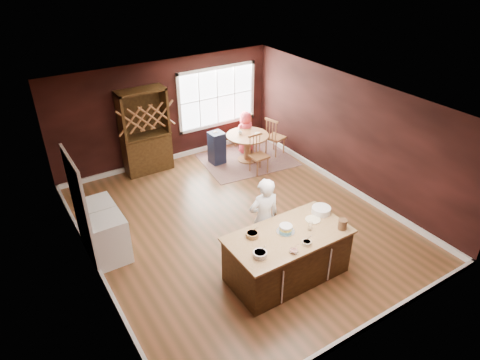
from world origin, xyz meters
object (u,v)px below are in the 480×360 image
at_px(high_chair, 217,147).
at_px(layer_cake, 286,229).
at_px(washer, 109,240).
at_px(dryer, 99,222).
at_px(hutch, 145,132).
at_px(chair_south, 259,155).
at_px(kitchen_island, 287,256).
at_px(chair_east, 275,136).
at_px(toddler, 216,134).
at_px(chair_north, 243,130).
at_px(seated_woman, 246,132).
at_px(baker, 264,218).
at_px(dining_table, 247,142).

bearing_deg(high_chair, layer_cake, -106.67).
bearing_deg(washer, dryer, 90.00).
relative_size(layer_cake, dryer, 0.34).
bearing_deg(washer, hutch, 56.76).
bearing_deg(chair_south, kitchen_island, -119.09).
distance_m(layer_cake, chair_east, 4.86).
relative_size(toddler, hutch, 0.12).
height_order(chair_north, dryer, chair_north).
bearing_deg(layer_cake, washer, 141.19).
relative_size(seated_woman, dryer, 1.29).
xyz_separation_m(baker, washer, (-2.49, 1.40, -0.37)).
height_order(seated_woman, high_chair, seated_woman).
distance_m(seated_woman, toddler, 1.03).
bearing_deg(toddler, kitchen_island, -104.06).
height_order(baker, chair_south, baker).
distance_m(chair_east, hutch, 3.51).
distance_m(high_chair, washer, 4.32).
distance_m(high_chair, toddler, 0.36).
xyz_separation_m(dining_table, baker, (-1.89, -3.44, 0.30)).
distance_m(baker, dryer, 3.24).
bearing_deg(layer_cake, seated_woman, 64.92).
distance_m(layer_cake, seated_woman, 5.02).
height_order(chair_east, washer, chair_east).
bearing_deg(chair_north, chair_east, 88.03).
bearing_deg(seated_woman, toddler, 2.40).
xyz_separation_m(toddler, hutch, (-1.71, 0.55, 0.27)).
height_order(chair_north, seated_woman, seated_woman).
bearing_deg(washer, chair_north, 30.94).
bearing_deg(dryer, toddler, 25.72).
xyz_separation_m(baker, chair_south, (1.77, 2.72, -0.33)).
height_order(dining_table, washer, washer).
bearing_deg(washer, dining_table, 24.96).
bearing_deg(chair_north, layer_cake, 34.98).
distance_m(layer_cake, chair_north, 5.40).
distance_m(high_chair, hutch, 1.90).
distance_m(baker, chair_south, 3.26).
xyz_separation_m(seated_woman, toddler, (-0.99, -0.12, 0.22)).
xyz_separation_m(chair_north, high_chair, (-1.15, -0.51, -0.04)).
height_order(layer_cake, washer, layer_cake).
relative_size(seated_woman, toddler, 4.57).
bearing_deg(baker, dryer, -31.24).
bearing_deg(baker, seated_woman, -110.65).
relative_size(seated_woman, high_chair, 1.30).
bearing_deg(toddler, washer, -146.67).
distance_m(kitchen_island, dryer, 3.72).
height_order(dining_table, chair_north, chair_north).
relative_size(high_chair, hutch, 0.42).
distance_m(layer_cake, dryer, 3.69).
bearing_deg(washer, high_chair, 33.01).
distance_m(dining_table, baker, 3.94).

